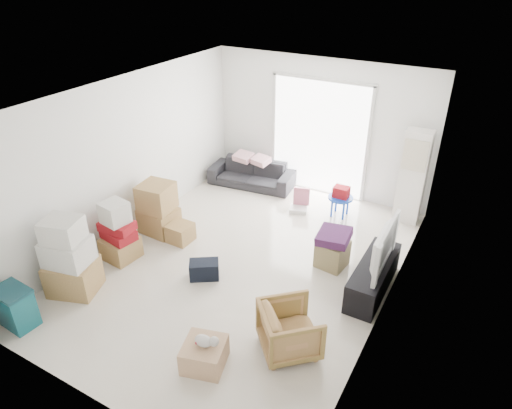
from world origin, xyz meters
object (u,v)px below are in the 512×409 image
object	(u,v)px
ac_tower	(413,177)
sofa	(252,170)
ottoman	(332,254)
television	(376,260)
armchair	(290,328)
kids_table	(341,196)
tv_console	(373,277)
storage_bins	(16,307)
wood_crate	(204,354)

from	to	relation	value
ac_tower	sofa	distance (m)	3.26
ac_tower	ottoman	world-z (taller)	ac_tower
television	armchair	size ratio (longest dim) A/B	1.59
television	kids_table	bearing A→B (deg)	31.79
tv_console	armchair	world-z (taller)	armchair
ac_tower	kids_table	xyz separation A→B (m)	(-1.13, -0.45, -0.45)
sofa	ottoman	xyz separation A→B (m)	(2.53, -1.84, -0.13)
tv_console	kids_table	size ratio (longest dim) A/B	2.35
sofa	armchair	size ratio (longest dim) A/B	2.51
ottoman	armchair	bearing A→B (deg)	-84.76
tv_console	storage_bins	bearing A→B (deg)	-142.34
armchair	kids_table	xyz separation A→B (m)	(-0.62, 3.45, 0.07)
tv_console	kids_table	xyz separation A→B (m)	(-1.18, 1.82, 0.19)
television	kids_table	world-z (taller)	television
ac_tower	kids_table	distance (m)	1.30
armchair	ac_tower	bearing A→B (deg)	-50.28
ac_tower	storage_bins	size ratio (longest dim) A/B	3.03
ac_tower	wood_crate	bearing A→B (deg)	-105.59
kids_table	sofa	bearing A→B (deg)	171.78
tv_console	ac_tower	bearing A→B (deg)	91.26
kids_table	wood_crate	world-z (taller)	kids_table
tv_console	television	xyz separation A→B (m)	(0.00, 0.00, 0.31)
storage_bins	ottoman	world-z (taller)	storage_bins
sofa	kids_table	world-z (taller)	sofa
sofa	storage_bins	bearing A→B (deg)	-104.37
storage_bins	tv_console	bearing A→B (deg)	37.66
armchair	tv_console	bearing A→B (deg)	-61.82
armchair	storage_bins	distance (m)	3.61
ac_tower	storage_bins	world-z (taller)	ac_tower
sofa	armchair	world-z (taller)	armchair
kids_table	wood_crate	xyz separation A→B (m)	(-0.16, -4.18, -0.26)
armchair	sofa	bearing A→B (deg)	-7.09
television	ottoman	size ratio (longest dim) A/B	2.60
sofa	kids_table	xyz separation A→B (m)	(2.08, -0.30, 0.07)
kids_table	wood_crate	size ratio (longest dim) A/B	1.23
sofa	ottoman	bearing A→B (deg)	-43.43
tv_console	kids_table	bearing A→B (deg)	122.93
television	armchair	distance (m)	1.74
ac_tower	wood_crate	distance (m)	4.86
sofa	ottoman	distance (m)	3.13
armchair	wood_crate	distance (m)	1.08
ac_tower	ottoman	bearing A→B (deg)	-109.00
sofa	kids_table	bearing A→B (deg)	-15.51
ac_tower	wood_crate	xyz separation A→B (m)	(-1.29, -4.63, -0.71)
television	armchair	xyz separation A→B (m)	(-0.56, -1.63, -0.19)
armchair	wood_crate	size ratio (longest dim) A/B	1.45
wood_crate	tv_console	bearing A→B (deg)	60.35
ac_tower	wood_crate	size ratio (longest dim) A/B	3.59
television	storage_bins	bearing A→B (deg)	126.52
armchair	ottoman	distance (m)	1.92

